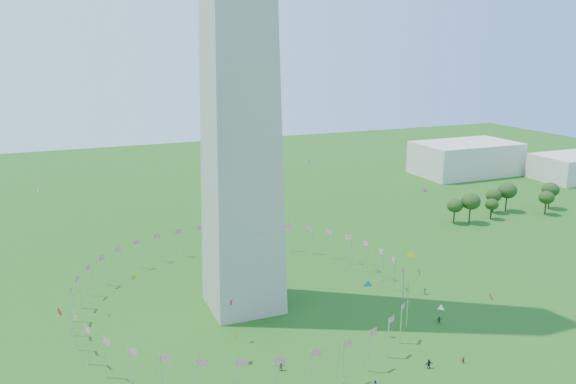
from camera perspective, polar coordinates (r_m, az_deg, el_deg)
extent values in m
cylinder|color=silver|center=(157.12, 9.58, -7.36)|extent=(0.24, 0.24, 9.00)
cylinder|color=silver|center=(162.32, 8.10, -6.56)|extent=(0.24, 0.24, 9.00)
cylinder|color=silver|center=(166.93, 6.40, -5.90)|extent=(0.24, 0.24, 9.00)
cylinder|color=silver|center=(170.86, 4.51, -5.36)|extent=(0.24, 0.24, 9.00)
cylinder|color=silver|center=(174.03, 2.48, -4.95)|extent=(0.24, 0.24, 9.00)
cylinder|color=silver|center=(176.41, 0.35, -4.67)|extent=(0.24, 0.24, 9.00)
cylinder|color=silver|center=(177.93, -1.85, -4.50)|extent=(0.24, 0.24, 9.00)
cylinder|color=silver|center=(178.60, -4.09, -4.46)|extent=(0.24, 0.24, 9.00)
cylinder|color=silver|center=(178.38, -6.33, -4.54)|extent=(0.24, 0.24, 9.00)
cylinder|color=silver|center=(177.29, -8.55, -4.74)|extent=(0.24, 0.24, 9.00)
cylinder|color=silver|center=(175.35, -10.71, -5.05)|extent=(0.24, 0.24, 9.00)
cylinder|color=silver|center=(172.57, -12.78, -5.49)|extent=(0.24, 0.24, 9.00)
cylinder|color=silver|center=(169.02, -14.73, -6.05)|extent=(0.24, 0.24, 9.00)
cylinder|color=silver|center=(164.75, -16.51, -6.72)|extent=(0.24, 0.24, 9.00)
cylinder|color=silver|center=(159.84, -18.08, -7.51)|extent=(0.24, 0.24, 9.00)
cylinder|color=silver|center=(154.39, -19.39, -8.42)|extent=(0.24, 0.24, 9.00)
cylinder|color=silver|center=(148.51, -20.38, -9.44)|extent=(0.24, 0.24, 9.00)
cylinder|color=silver|center=(142.33, -20.99, -10.57)|extent=(0.24, 0.24, 9.00)
cylinder|color=silver|center=(136.03, -21.15, -11.78)|extent=(0.24, 0.24, 9.00)
cylinder|color=silver|center=(129.78, -20.77, -13.06)|extent=(0.24, 0.24, 9.00)
cylinder|color=silver|center=(123.79, -19.79, -14.37)|extent=(0.24, 0.24, 9.00)
cylinder|color=silver|center=(118.32, -18.14, -15.65)|extent=(0.24, 0.24, 9.00)
cylinder|color=silver|center=(113.59, -15.80, -16.82)|extent=(0.24, 0.24, 9.00)
cylinder|color=silver|center=(109.87, -12.79, -17.77)|extent=(0.24, 0.24, 9.00)
cylinder|color=silver|center=(107.38, -9.24, -18.42)|extent=(0.24, 0.24, 9.00)
cylinder|color=silver|center=(106.27, -5.36, -18.66)|extent=(0.24, 0.24, 9.00)
cylinder|color=silver|center=(106.63, -1.41, -18.47)|extent=(0.24, 0.24, 9.00)
cylinder|color=silver|center=(108.43, 2.32, -17.86)|extent=(0.24, 0.24, 9.00)
cylinder|color=silver|center=(111.55, 5.57, -16.91)|extent=(0.24, 0.24, 9.00)
cylinder|color=silver|center=(115.80, 8.20, -15.73)|extent=(0.24, 0.24, 9.00)
cylinder|color=silver|center=(120.92, 10.14, -14.41)|extent=(0.24, 0.24, 9.00)
cylinder|color=silver|center=(126.68, 11.40, -13.06)|extent=(0.24, 0.24, 9.00)
cylinder|color=silver|center=(132.82, 12.01, -11.73)|extent=(0.24, 0.24, 9.00)
cylinder|color=silver|center=(139.12, 12.06, -10.47)|extent=(0.24, 0.24, 9.00)
cylinder|color=silver|center=(145.38, 11.63, -9.31)|extent=(0.24, 0.24, 9.00)
cylinder|color=silver|center=(151.43, 10.78, -8.27)|extent=(0.24, 0.24, 9.00)
cube|color=beige|center=(297.14, 17.58, 3.30)|extent=(50.00, 30.00, 16.00)
cube|color=beige|center=(304.51, 26.97, 2.26)|extent=(35.00, 25.00, 12.00)
imported|color=gray|center=(116.90, -0.74, -17.29)|extent=(1.85, 1.17, 1.85)
imported|color=#351747|center=(113.21, 8.85, -18.71)|extent=(0.87, 0.98, 1.66)
imported|color=black|center=(120.92, 14.13, -16.58)|extent=(1.84, 0.89, 1.93)
imported|color=#183C25|center=(138.77, 15.11, -12.41)|extent=(1.57, 0.69, 1.68)
imported|color=#173925|center=(152.40, 13.74, -9.78)|extent=(1.03, 1.28, 1.74)
imported|color=#591614|center=(124.49, 17.39, -15.97)|extent=(0.65, 0.58, 1.48)
plane|color=blue|center=(125.08, 8.12, -9.28)|extent=(2.17, 1.17, 2.35)
plane|color=green|center=(106.30, 17.90, 3.96)|extent=(1.44, 2.01, 1.84)
plane|color=yellow|center=(95.54, -15.11, -8.23)|extent=(0.85, 1.95, 1.81)
plane|color=white|center=(140.99, -24.05, 0.18)|extent=(0.26, 1.55, 1.55)
plane|color=red|center=(123.62, -5.79, -11.10)|extent=(1.37, 0.26, 1.39)
plane|color=#CC2699|center=(110.03, -2.74, -4.34)|extent=(1.60, 1.81, 1.88)
plane|color=blue|center=(147.17, 2.23, 3.10)|extent=(0.41, 1.16, 1.19)
plane|color=red|center=(108.93, 19.95, -10.04)|extent=(1.11, 1.56, 1.39)
plane|color=white|center=(129.39, 15.29, -11.29)|extent=(1.22, 1.14, 1.55)
plane|color=orange|center=(117.47, -5.26, -14.37)|extent=(1.80, 0.74, 1.95)
plane|color=red|center=(138.29, -22.20, -11.21)|extent=(1.65, 1.69, 1.75)
plane|color=#CC2699|center=(127.84, 13.74, 0.14)|extent=(1.20, 0.22, 1.18)
plane|color=orange|center=(131.17, 13.19, -7.95)|extent=(1.68, 1.86, 1.79)
plane|color=yellow|center=(130.47, 12.35, -6.25)|extent=(2.09, 1.82, 2.66)
ellipsoid|color=#294B19|center=(212.47, 16.55, -1.92)|extent=(5.78, 5.78, 9.03)
ellipsoid|color=#294B19|center=(214.31, 18.01, -1.62)|extent=(7.04, 7.04, 11.00)
ellipsoid|color=#294B19|center=(222.10, 19.95, -1.66)|extent=(4.97, 4.97, 7.76)
ellipsoid|color=#294B19|center=(230.66, 20.12, -0.89)|extent=(5.96, 5.96, 9.31)
ellipsoid|color=#294B19|center=(234.27, 21.33, -0.52)|extent=(7.23, 7.23, 11.29)
ellipsoid|color=#294B19|center=(236.09, 24.73, -1.04)|extent=(5.79, 5.79, 9.05)
ellipsoid|color=#294B19|center=(244.83, 25.05, -0.38)|extent=(6.72, 6.72, 10.50)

